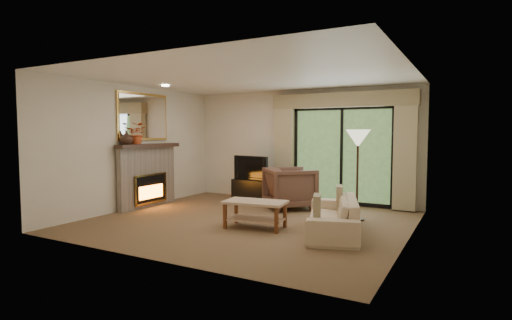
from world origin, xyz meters
The scene contains 22 objects.
floor centered at (0.00, 0.00, 0.00)m, with size 5.50×5.50×0.00m, color brown.
ceiling centered at (0.00, 0.00, 2.60)m, with size 5.50×5.50×0.00m, color white.
wall_back centered at (0.00, 2.50, 1.30)m, with size 5.00×5.00×0.00m, color beige.
wall_front centered at (0.00, -2.50, 1.30)m, with size 5.00×5.00×0.00m, color beige.
wall_left centered at (-2.75, 0.00, 1.30)m, with size 5.00×5.00×0.00m, color beige.
wall_right centered at (2.75, 0.00, 1.30)m, with size 5.00×5.00×0.00m, color beige.
fireplace centered at (-2.63, 0.20, 0.69)m, with size 0.24×1.70×1.37m, color gray, non-canonical shape.
mirror centered at (-2.71, 0.20, 1.95)m, with size 0.07×1.45×1.02m, color gold, non-canonical shape.
sliding_door centered at (1.00, 2.45, 1.10)m, with size 2.26×0.10×2.16m, color black, non-canonical shape.
curtain_left centered at (-0.35, 2.34, 1.20)m, with size 0.45×0.18×2.35m, color tan.
curtain_right centered at (2.35, 2.34, 1.20)m, with size 0.45×0.18×2.35m, color tan.
cornice centered at (1.00, 2.36, 2.32)m, with size 3.20×0.24×0.32m, color #98865E.
media_console centered at (-0.98, 1.95, 0.25)m, with size 1.00×0.45×0.50m, color black.
tv centered at (-0.98, 1.95, 0.78)m, with size 0.98×0.13×0.57m, color black.
armchair centered at (0.18, 1.47, 0.44)m, with size 0.94×0.97×0.88m, color brown.
sofa centered at (1.61, -0.06, 0.28)m, with size 1.94×0.76×0.57m, color #CDB18F.
pillow_near centered at (1.54, -0.62, 0.49)m, with size 0.10×0.40×0.40m, color brown.
pillow_far centered at (1.54, 0.50, 0.49)m, with size 0.11×0.40×0.40m, color brown.
coffee_table centered at (0.36, -0.39, 0.23)m, with size 1.03×0.57×0.46m, color tan, non-canonical shape.
floor_lamp centered at (1.71, 1.06, 0.83)m, with size 0.45×0.45×1.67m, color beige, non-canonical shape.
vase centered at (-2.61, -0.40, 1.51)m, with size 0.27×0.27×0.28m, color #372319.
branches centered at (-2.61, -0.09, 1.59)m, with size 0.40×0.35×0.44m, color #C94A22.
Camera 1 is at (3.57, -6.22, 1.62)m, focal length 28.00 mm.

